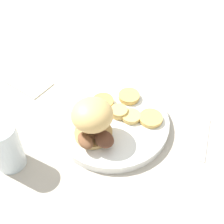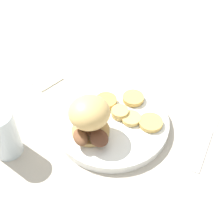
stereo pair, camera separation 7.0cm
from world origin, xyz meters
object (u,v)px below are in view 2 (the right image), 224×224
fork (207,140)px  sandwich (90,118)px  dinner_plate (112,122)px  drinking_glass (3,134)px

fork → sandwich: bearing=11.6°
sandwich → fork: sandwich is taller
sandwich → fork: (-0.26, -0.05, -0.07)m
dinner_plate → sandwich: sandwich is taller
fork → drinking_glass: 0.45m
dinner_plate → sandwich: bearing=53.1°
sandwich → fork: 0.27m
sandwich → drinking_glass: size_ratio=0.97×
sandwich → drinking_glass: 0.18m
dinner_plate → sandwich: 0.09m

